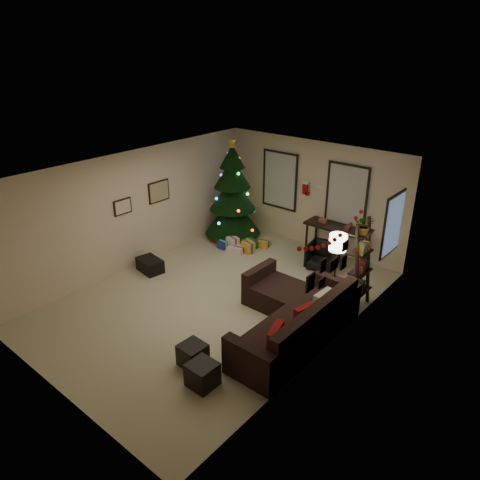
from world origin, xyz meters
name	(u,v)px	position (x,y,z in m)	size (l,w,h in m)	color
floor	(218,299)	(0.00, 0.00, 0.00)	(7.00, 7.00, 0.00)	#C2BA93
ceiling	(215,171)	(0.00, 0.00, 2.70)	(7.00, 7.00, 0.00)	white
wall_back	(312,195)	(0.00, 3.50, 1.35)	(5.00, 5.00, 0.00)	beige
wall_front	(45,318)	(0.00, -3.50, 1.35)	(5.00, 5.00, 0.00)	beige
wall_left	(135,210)	(-2.50, 0.00, 1.35)	(7.00, 7.00, 0.00)	beige
wall_right	(330,280)	(2.50, 0.00, 1.35)	(7.00, 7.00, 0.00)	beige
window_back_left	(280,180)	(-0.95, 3.47, 1.55)	(1.05, 0.06, 1.50)	#728CB2
window_back_right	(347,195)	(0.95, 3.47, 1.55)	(1.05, 0.06, 1.50)	#728CB2
window_right_wall	(394,225)	(2.47, 2.55, 1.50)	(0.06, 0.90, 1.30)	#728CB2
christmas_tree	(233,197)	(-1.82, 2.59, 1.13)	(1.46, 1.46, 2.72)	black
presents	(237,242)	(-1.34, 2.22, 0.12)	(1.50, 1.01, 0.30)	#14591E
sofa	(293,318)	(1.82, 0.04, 0.29)	(2.00, 2.90, 0.90)	black
pillow_red_a	(275,340)	(2.21, -1.07, 0.64)	(0.13, 0.48, 0.48)	maroon
pillow_red_b	(304,317)	(2.21, -0.25, 0.64)	(0.11, 0.42, 0.42)	maroon
pillow_cream	(322,303)	(2.21, 0.35, 0.63)	(0.12, 0.44, 0.44)	beige
ottoman_near	(193,355)	(1.06, -1.75, 0.19)	(0.40, 0.40, 0.38)	black
ottoman_far	(202,374)	(1.52, -1.99, 0.20)	(0.41, 0.41, 0.39)	black
desk	(337,230)	(0.91, 3.22, 0.74)	(1.55, 0.55, 0.84)	black
desk_chair	(322,256)	(0.93, 2.57, 0.31)	(0.60, 0.56, 0.62)	black
bookshelf	(362,266)	(2.30, 1.63, 0.88)	(0.30, 0.53, 1.82)	black
potted_plant	(365,222)	(2.30, 1.53, 1.82)	(0.47, 0.40, 0.52)	#4C4C4C
floor_lamp	(337,247)	(1.95, 1.24, 1.31)	(0.33, 0.33, 1.57)	black
art_map	(159,191)	(-2.48, 0.72, 1.62)	(0.04, 0.60, 0.50)	black
art_abstract	(123,207)	(-2.48, -0.32, 1.53)	(0.04, 0.45, 0.35)	black
gallery	(328,269)	(2.48, -0.07, 1.57)	(0.03, 1.25, 0.54)	black
garland	(333,235)	(2.45, 0.03, 2.12)	(0.08, 1.90, 0.30)	#A5140C
stocking_left	(305,187)	(-0.14, 3.41, 1.54)	(0.20, 0.05, 0.36)	#990F0C
stocking_right	(319,192)	(0.19, 3.52, 1.47)	(0.20, 0.05, 0.36)	#990F0C
storage_bin	(150,265)	(-2.01, -0.09, 0.15)	(0.61, 0.41, 0.30)	black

